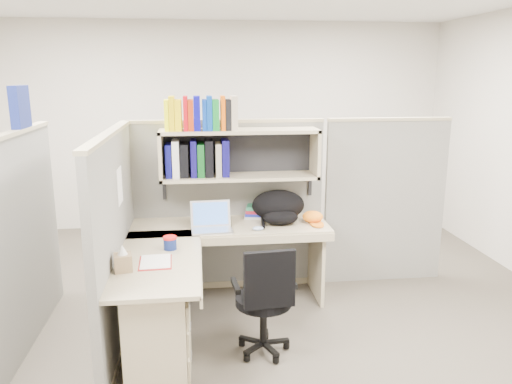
{
  "coord_description": "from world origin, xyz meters",
  "views": [
    {
      "loc": [
        -0.27,
        -3.66,
        2.04
      ],
      "look_at": [
        0.19,
        0.25,
        1.1
      ],
      "focal_mm": 35.0,
      "sensor_mm": 36.0,
      "label": 1
    }
  ],
  "objects": [
    {
      "name": "ground",
      "position": [
        0.0,
        0.0,
        0.0
      ],
      "size": [
        6.0,
        6.0,
        0.0
      ],
      "primitive_type": "plane",
      "color": "#3D382F",
      "rests_on": "ground"
    },
    {
      "name": "room_shell",
      "position": [
        0.0,
        0.0,
        1.62
      ],
      "size": [
        6.0,
        6.0,
        6.0
      ],
      "color": "beige",
      "rests_on": "ground"
    },
    {
      "name": "cubicle",
      "position": [
        -0.37,
        0.45,
        0.91
      ],
      "size": [
        3.79,
        1.84,
        1.95
      ],
      "color": "slate",
      "rests_on": "ground"
    },
    {
      "name": "desk",
      "position": [
        -0.41,
        -0.29,
        0.44
      ],
      "size": [
        1.74,
        1.75,
        0.73
      ],
      "color": "gray",
      "rests_on": "ground"
    },
    {
      "name": "laptop",
      "position": [
        -0.17,
        0.41,
        0.85
      ],
      "size": [
        0.36,
        0.36,
        0.25
      ],
      "primitive_type": null,
      "rotation": [
        0.0,
        0.0,
        0.05
      ],
      "color": "silver",
      "rests_on": "desk"
    },
    {
      "name": "backpack",
      "position": [
        0.45,
        0.6,
        0.87
      ],
      "size": [
        0.58,
        0.52,
        0.28
      ],
      "primitive_type": null,
      "rotation": [
        0.0,
        0.0,
        -0.38
      ],
      "color": "black",
      "rests_on": "desk"
    },
    {
      "name": "orange_cap",
      "position": [
        0.75,
        0.56,
        0.78
      ],
      "size": [
        0.22,
        0.24,
        0.1
      ],
      "primitive_type": null,
      "rotation": [
        0.0,
        0.0,
        0.17
      ],
      "color": "orange",
      "rests_on": "desk"
    },
    {
      "name": "snack_canister",
      "position": [
        -0.5,
        -0.01,
        0.78
      ],
      "size": [
        0.1,
        0.1,
        0.1
      ],
      "color": "navy",
      "rests_on": "desk"
    },
    {
      "name": "tissue_box",
      "position": [
        -0.79,
        -0.4,
        0.82
      ],
      "size": [
        0.14,
        0.14,
        0.19
      ],
      "primitive_type": null,
      "rotation": [
        0.0,
        0.0,
        0.2
      ],
      "color": "#957954",
      "rests_on": "desk"
    },
    {
      "name": "mouse",
      "position": [
        0.23,
        0.37,
        0.75
      ],
      "size": [
        0.1,
        0.06,
        0.04
      ],
      "primitive_type": "ellipsoid",
      "rotation": [
        0.0,
        0.0,
        0.01
      ],
      "color": "#96ACD5",
      "rests_on": "desk"
    },
    {
      "name": "paper_cup",
      "position": [
        -0.04,
        0.7,
        0.78
      ],
      "size": [
        0.09,
        0.09,
        0.11
      ],
      "primitive_type": "cylinder",
      "rotation": [
        0.0,
        0.0,
        0.3
      ],
      "color": "silver",
      "rests_on": "desk"
    },
    {
      "name": "book_stack",
      "position": [
        0.24,
        0.8,
        0.78
      ],
      "size": [
        0.2,
        0.25,
        0.11
      ],
      "primitive_type": null,
      "rotation": [
        0.0,
        0.0,
        -0.19
      ],
      "color": "gray",
      "rests_on": "desk"
    },
    {
      "name": "loose_paper",
      "position": [
        -0.59,
        -0.26,
        0.73
      ],
      "size": [
        0.22,
        0.29,
        0.0
      ],
      "primitive_type": null,
      "rotation": [
        0.0,
        0.0,
        0.05
      ],
      "color": "silver",
      "rests_on": "desk"
    },
    {
      "name": "task_chair",
      "position": [
        0.18,
        -0.37,
        0.31
      ],
      "size": [
        0.47,
        0.43,
        0.87
      ],
      "color": "black",
      "rests_on": "ground"
    }
  ]
}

